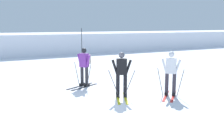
# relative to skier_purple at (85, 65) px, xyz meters

# --- Properties ---
(ground_plane) EXTENTS (120.00, 120.00, 0.00)m
(ground_plane) POSITION_rel_skier_purple_xyz_m (-0.78, -2.76, -0.96)
(ground_plane) COLOR white
(far_snow_ridge) EXTENTS (80.00, 7.25, 1.89)m
(far_snow_ridge) POSITION_rel_skier_purple_xyz_m (-0.78, 15.40, -0.01)
(far_snow_ridge) COLOR white
(far_snow_ridge) RESTS_ON ground
(skier_purple) EXTENTS (1.60, 1.03, 1.71)m
(skier_purple) POSITION_rel_skier_purple_xyz_m (0.00, 0.00, 0.00)
(skier_purple) COLOR black
(skier_purple) RESTS_ON ground
(skier_white) EXTENTS (1.41, 1.38, 1.71)m
(skier_white) POSITION_rel_skier_purple_xyz_m (2.39, -2.93, 0.00)
(skier_white) COLOR red
(skier_white) RESTS_ON ground
(skier_black) EXTENTS (1.02, 1.60, 1.71)m
(skier_black) POSITION_rel_skier_purple_xyz_m (0.59, -2.28, -0.00)
(skier_black) COLOR gold
(skier_black) RESTS_ON ground
(trail_marker_pole) EXTENTS (0.05, 0.05, 2.44)m
(trail_marker_pole) POSITION_rel_skier_purple_xyz_m (3.36, 9.20, 0.27)
(trail_marker_pole) COLOR black
(trail_marker_pole) RESTS_ON ground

